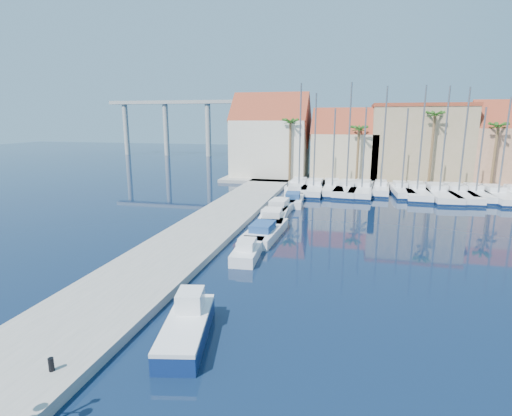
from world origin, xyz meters
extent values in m
plane|color=black|center=(0.00, 0.00, 0.00)|extent=(260.00, 260.00, 0.00)
cube|color=gray|center=(-9.00, 13.50, 0.25)|extent=(6.00, 77.00, 0.50)
cube|color=gray|center=(10.00, 48.00, 0.25)|extent=(54.00, 16.00, 0.50)
cylinder|color=black|center=(-7.24, -7.24, 0.77)|extent=(0.21, 0.21, 0.53)
cube|color=navy|center=(-3.49, -3.26, 0.41)|extent=(2.89, 5.68, 0.81)
cube|color=white|center=(-3.49, -3.26, 0.90)|extent=(2.89, 5.68, 0.18)
cube|color=white|center=(-3.72, -2.20, 1.40)|extent=(1.45, 1.66, 1.00)
cube|color=white|center=(-3.67, 8.29, 0.40)|extent=(1.99, 5.33, 0.80)
cube|color=white|center=(-3.64, 7.77, 1.10)|extent=(1.28, 1.90, 0.60)
cube|color=white|center=(-3.54, 13.42, 0.40)|extent=(2.75, 7.57, 0.80)
cube|color=navy|center=(-3.58, 12.67, 1.10)|extent=(1.80, 2.69, 0.60)
cube|color=white|center=(-3.84, 18.50, 0.40)|extent=(2.92, 7.57, 0.80)
cube|color=white|center=(-3.79, 17.76, 1.10)|extent=(1.85, 2.71, 0.60)
cube|color=white|center=(-3.98, 23.39, 0.40)|extent=(2.84, 7.54, 0.80)
cube|color=white|center=(-4.03, 22.65, 1.10)|extent=(1.82, 2.69, 0.60)
cube|color=white|center=(-3.25, 27.64, 0.40)|extent=(2.72, 7.14, 0.80)
cube|color=navy|center=(-3.20, 26.94, 1.10)|extent=(1.73, 2.55, 0.60)
cube|color=white|center=(-3.86, 33.21, 0.40)|extent=(3.05, 7.50, 0.80)
cube|color=white|center=(-3.79, 32.48, 1.10)|extent=(1.88, 2.71, 0.60)
cube|color=white|center=(-3.97, 37.99, 0.40)|extent=(3.08, 7.65, 0.80)
cube|color=white|center=(-4.04, 37.25, 1.10)|extent=(1.91, 2.76, 0.60)
cube|color=white|center=(-3.70, 36.12, 0.50)|extent=(3.11, 10.00, 1.00)
cube|color=#0D1D41|center=(-3.70, 36.12, 0.18)|extent=(3.18, 10.06, 0.28)
cube|color=white|center=(-3.76, 37.11, 1.30)|extent=(1.96, 3.06, 0.60)
cylinder|color=slate|center=(-3.67, 35.63, 7.66)|extent=(0.20, 0.20, 13.31)
cube|color=white|center=(-1.61, 35.54, 0.50)|extent=(3.02, 10.87, 1.00)
cube|color=#0D1D41|center=(-1.61, 35.54, 0.18)|extent=(3.08, 10.93, 0.28)
cube|color=white|center=(-1.59, 36.62, 1.30)|extent=(2.03, 3.28, 0.60)
cylinder|color=slate|center=(-1.62, 35.00, 7.01)|extent=(0.20, 0.20, 12.02)
cube|color=white|center=(0.80, 36.09, 0.50)|extent=(3.47, 10.44, 1.00)
cube|color=#0D1D41|center=(0.80, 36.09, 0.18)|extent=(3.54, 10.51, 0.28)
cube|color=white|center=(0.71, 37.11, 1.30)|extent=(2.11, 3.22, 0.60)
cylinder|color=slate|center=(0.84, 35.58, 6.04)|extent=(0.20, 0.20, 10.09)
cube|color=white|center=(2.78, 35.70, 0.50)|extent=(3.58, 10.70, 1.00)
cube|color=#0D1D41|center=(2.78, 35.70, 0.18)|extent=(3.64, 10.76, 0.28)
cube|color=white|center=(2.87, 36.75, 1.30)|extent=(2.16, 3.30, 0.60)
cylinder|color=slate|center=(2.74, 35.17, 7.64)|extent=(0.20, 0.20, 13.28)
cube|color=white|center=(4.75, 35.81, 0.50)|extent=(3.73, 11.05, 1.00)
cube|color=#0D1D41|center=(4.75, 35.81, 0.18)|extent=(3.80, 11.12, 0.28)
cube|color=white|center=(4.84, 36.90, 1.30)|extent=(2.24, 3.41, 0.60)
cylinder|color=slate|center=(4.70, 35.27, 6.13)|extent=(0.20, 0.20, 10.26)
cube|color=white|center=(7.17, 36.78, 0.50)|extent=(2.72, 8.27, 1.00)
cube|color=#0D1D41|center=(7.17, 36.78, 0.18)|extent=(2.78, 8.34, 0.28)
cube|color=white|center=(7.23, 37.59, 1.30)|extent=(1.66, 2.55, 0.60)
cylinder|color=slate|center=(7.14, 36.37, 7.42)|extent=(0.20, 0.20, 12.84)
cube|color=white|center=(9.72, 36.22, 0.50)|extent=(2.79, 8.67, 1.00)
cube|color=#0D1D41|center=(9.72, 36.22, 0.18)|extent=(2.85, 8.73, 0.28)
cube|color=white|center=(9.66, 37.07, 1.30)|extent=(1.72, 2.66, 0.60)
cylinder|color=slate|center=(9.74, 35.80, 6.04)|extent=(0.20, 0.20, 10.07)
cube|color=white|center=(11.58, 35.90, 0.50)|extent=(3.22, 10.95, 1.00)
cube|color=#0D1D41|center=(11.58, 35.90, 0.18)|extent=(3.28, 11.01, 0.28)
cube|color=white|center=(11.62, 36.98, 1.30)|extent=(2.09, 3.33, 0.60)
cylinder|color=slate|center=(11.56, 35.36, 7.40)|extent=(0.20, 0.20, 12.79)
cube|color=white|center=(14.08, 35.39, 0.50)|extent=(3.87, 11.71, 1.00)
cube|color=#0D1D41|center=(14.08, 35.39, 0.18)|extent=(3.93, 11.78, 0.28)
cube|color=white|center=(13.99, 36.54, 1.30)|extent=(2.35, 3.61, 0.60)
cylinder|color=slate|center=(14.12, 34.82, 7.31)|extent=(0.20, 0.20, 12.62)
cube|color=white|center=(16.38, 35.77, 0.50)|extent=(3.63, 11.73, 1.00)
cube|color=#0D1D41|center=(16.38, 35.77, 0.18)|extent=(3.70, 11.79, 0.28)
cube|color=white|center=(16.31, 36.92, 1.30)|extent=(2.29, 3.58, 0.60)
cylinder|color=slate|center=(16.41, 35.19, 7.23)|extent=(0.20, 0.20, 12.47)
cube|color=white|center=(18.55, 36.26, 0.50)|extent=(2.76, 9.87, 1.00)
cube|color=#0D1D41|center=(18.55, 36.26, 0.18)|extent=(2.82, 9.93, 0.28)
cube|color=white|center=(18.57, 37.24, 1.30)|extent=(1.85, 2.98, 0.60)
cylinder|color=slate|center=(18.54, 35.76, 6.08)|extent=(0.20, 0.20, 10.15)
cube|color=white|center=(20.79, 35.64, 0.50)|extent=(3.57, 10.70, 1.00)
cube|color=#0D1D41|center=(20.79, 35.64, 0.18)|extent=(3.63, 10.76, 0.28)
cube|color=white|center=(20.71, 36.68, 1.30)|extent=(2.16, 3.30, 0.60)
cylinder|color=slate|center=(20.83, 35.11, 6.63)|extent=(0.20, 0.20, 11.27)
cube|color=beige|center=(-10.00, 47.00, 5.00)|extent=(12.00, 9.00, 9.00)
cube|color=brown|center=(-10.00, 47.00, 9.50)|extent=(12.30, 9.00, 9.00)
cube|color=#C3B089|center=(2.00, 47.00, 4.00)|extent=(10.00, 8.00, 7.00)
cube|color=brown|center=(2.00, 47.00, 7.50)|extent=(10.30, 8.00, 8.00)
cube|color=#9D8A60|center=(13.00, 48.00, 6.00)|extent=(14.00, 10.00, 11.00)
cube|color=brown|center=(13.00, 48.00, 11.75)|extent=(14.20, 10.20, 0.50)
cube|color=#B07B59|center=(25.00, 47.00, 4.50)|extent=(10.00, 8.00, 8.00)
cube|color=brown|center=(25.00, 47.00, 8.50)|extent=(10.30, 8.00, 8.00)
cylinder|color=brown|center=(-6.00, 42.00, 5.00)|extent=(0.36, 0.36, 9.00)
sphere|color=#265518|center=(-6.00, 42.00, 9.35)|extent=(2.60, 2.60, 2.60)
cylinder|color=brown|center=(4.00, 42.00, 4.50)|extent=(0.36, 0.36, 8.00)
sphere|color=#265518|center=(4.00, 42.00, 8.35)|extent=(2.60, 2.60, 2.60)
cylinder|color=brown|center=(14.00, 42.00, 5.50)|extent=(0.36, 0.36, 10.00)
sphere|color=#265518|center=(14.00, 42.00, 10.35)|extent=(2.60, 2.60, 2.60)
cylinder|color=brown|center=(22.00, 42.00, 4.75)|extent=(0.36, 0.36, 8.50)
sphere|color=#265518|center=(22.00, 42.00, 8.85)|extent=(2.60, 2.60, 2.60)
cube|color=#9E9E99|center=(-38.00, 82.00, 14.00)|extent=(48.00, 2.20, 0.90)
cylinder|color=#9E9E99|center=(-58.00, 82.00, 7.00)|extent=(1.40, 1.40, 14.00)
cylinder|color=#9E9E99|center=(-46.00, 82.00, 7.00)|extent=(1.40, 1.40, 14.00)
cylinder|color=#9E9E99|center=(-34.00, 82.00, 7.00)|extent=(1.40, 1.40, 14.00)
cylinder|color=#9E9E99|center=(-22.00, 82.00, 7.00)|extent=(1.40, 1.40, 14.00)
camera|label=1|loc=(3.44, -18.39, 9.83)|focal=28.00mm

